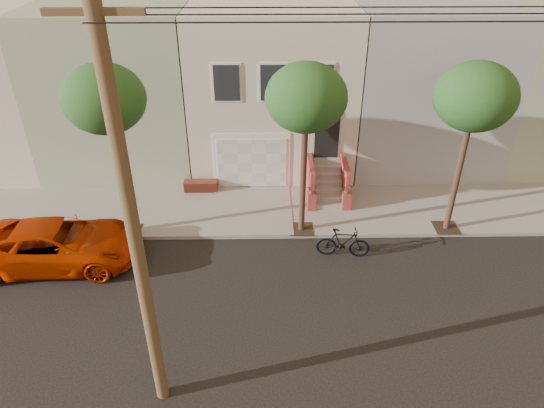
{
  "coord_description": "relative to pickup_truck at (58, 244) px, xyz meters",
  "views": [
    {
      "loc": [
        -0.36,
        -11.26,
        10.63
      ],
      "look_at": [
        -0.12,
        3.0,
        1.83
      ],
      "focal_mm": 32.2,
      "sensor_mm": 36.0,
      "label": 1
    }
  ],
  "objects": [
    {
      "name": "ground",
      "position": [
        7.44,
        -2.25,
        -0.77
      ],
      "size": [
        90.0,
        90.0,
        0.0
      ],
      "primitive_type": "plane",
      "color": "black",
      "rests_on": "ground"
    },
    {
      "name": "tree_right",
      "position": [
        13.94,
        1.65,
        4.49
      ],
      "size": [
        2.7,
        2.57,
        6.3
      ],
      "color": "#2D2116",
      "rests_on": "sidewalk"
    },
    {
      "name": "motorcycle",
      "position": [
        9.79,
        0.19,
        -0.2
      ],
      "size": [
        1.92,
        0.73,
        1.12
      ],
      "primitive_type": "imported",
      "rotation": [
        0.0,
        0.0,
        1.46
      ],
      "color": "black",
      "rests_on": "ground"
    },
    {
      "name": "pickup_truck",
      "position": [
        0.0,
        0.0,
        0.0
      ],
      "size": [
        5.59,
        2.72,
        1.53
      ],
      "primitive_type": "imported",
      "rotation": [
        0.0,
        0.0,
        1.6
      ],
      "color": "#BE2B00",
      "rests_on": "ground"
    },
    {
      "name": "house_row",
      "position": [
        7.44,
        8.94,
        2.88
      ],
      "size": [
        33.1,
        11.7,
        7.0
      ],
      "color": "beige",
      "rests_on": "sidewalk"
    },
    {
      "name": "tree_left",
      "position": [
        1.94,
        1.65,
        4.49
      ],
      "size": [
        2.7,
        2.57,
        6.3
      ],
      "color": "#2D2116",
      "rests_on": "sidewalk"
    },
    {
      "name": "sidewalk",
      "position": [
        7.44,
        3.1,
        -0.69
      ],
      "size": [
        40.0,
        3.7,
        0.15
      ],
      "primitive_type": "cube",
      "color": "gray",
      "rests_on": "ground"
    },
    {
      "name": "tree_mid",
      "position": [
        8.44,
        1.65,
        4.49
      ],
      "size": [
        2.7,
        2.57,
        6.3
      ],
      "color": "#2D2116",
      "rests_on": "sidewalk"
    }
  ]
}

